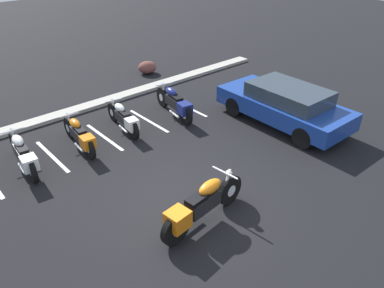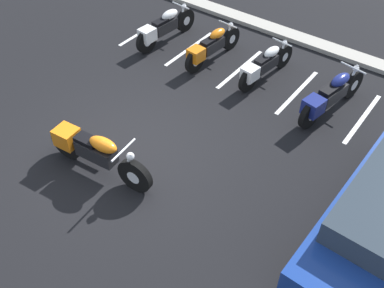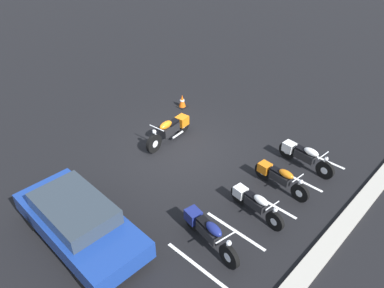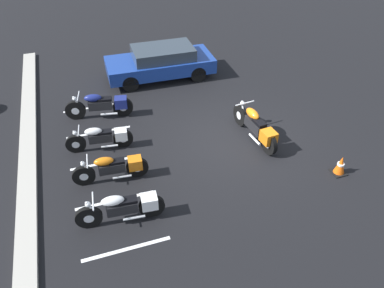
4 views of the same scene
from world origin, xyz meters
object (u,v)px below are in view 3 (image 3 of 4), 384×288
parked_bike_0 (303,155)px  parked_bike_3 (207,231)px  motorcycle_orange_featured (171,129)px  traffic_cone (182,101)px  parked_bike_2 (254,202)px  car_blue (79,220)px  parked_bike_1 (279,177)px

parked_bike_0 → parked_bike_3: (4.96, -0.14, 0.02)m
motorcycle_orange_featured → traffic_cone: bearing=-150.1°
parked_bike_3 → motorcycle_orange_featured: bearing=157.3°
motorcycle_orange_featured → parked_bike_2: 4.82m
motorcycle_orange_featured → car_blue: bearing=12.9°
parked_bike_3 → parked_bike_2: bearing=92.9°
parked_bike_0 → parked_bike_1: parked_bike_0 is taller
motorcycle_orange_featured → parked_bike_1: size_ratio=1.16×
car_blue → motorcycle_orange_featured: bearing=110.1°
parked_bike_1 → parked_bike_2: (1.53, 0.11, -0.01)m
parked_bike_2 → parked_bike_3: 1.86m
parked_bike_1 → parked_bike_2: size_ratio=1.03×
parked_bike_1 → parked_bike_3: (3.37, -0.14, 0.04)m
parked_bike_1 → parked_bike_3: size_ratio=0.92×
traffic_cone → motorcycle_orange_featured: bearing=35.4°
parked_bike_1 → traffic_cone: bearing=168.7°
motorcycle_orange_featured → traffic_cone: motorcycle_orange_featured is taller
parked_bike_0 → car_blue: size_ratio=0.51×
parked_bike_1 → car_blue: bearing=-111.9°
car_blue → parked_bike_1: bearing=65.0°
parked_bike_1 → traffic_cone: 6.42m
parked_bike_0 → traffic_cone: 6.17m
parked_bike_2 → parked_bike_3: size_ratio=0.89×
parked_bike_2 → car_blue: bearing=-118.5°
parked_bike_0 → traffic_cone: (-0.20, -6.17, -0.18)m
parked_bike_2 → car_blue: 5.07m
motorcycle_orange_featured → car_blue: size_ratio=0.56×
parked_bike_0 → traffic_cone: parked_bike_0 is taller
parked_bike_1 → car_blue: 6.33m
car_blue → parked_bike_0: bearing=70.3°
parked_bike_3 → traffic_cone: (-5.16, -6.02, -0.21)m
parked_bike_1 → parked_bike_2: 1.53m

